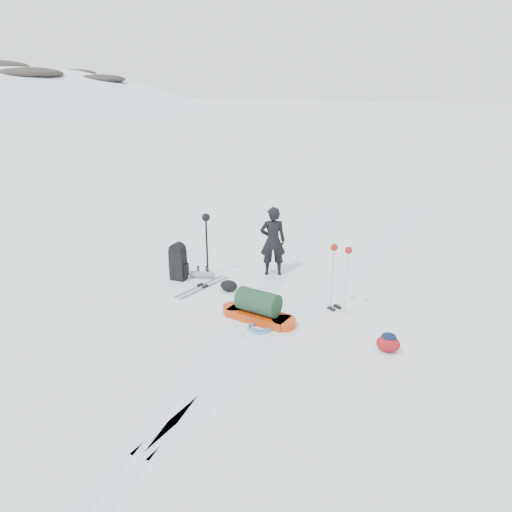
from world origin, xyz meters
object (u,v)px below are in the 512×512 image
at_px(pulk_sled, 258,309).
at_px(ski_poles_black, 206,225).
at_px(expedition_rucksack, 181,263).
at_px(skier, 273,241).

height_order(pulk_sled, ski_poles_black, ski_poles_black).
relative_size(expedition_rucksack, ski_poles_black, 0.59).
relative_size(skier, pulk_sled, 1.01).
relative_size(skier, ski_poles_black, 1.08).
xyz_separation_m(skier, pulk_sled, (0.61, -2.36, -0.60)).
bearing_deg(expedition_rucksack, pulk_sled, -26.87).
bearing_deg(expedition_rucksack, ski_poles_black, 38.97).
height_order(skier, ski_poles_black, skier).
bearing_deg(expedition_rucksack, skier, 31.43).
relative_size(pulk_sled, ski_poles_black, 1.07).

